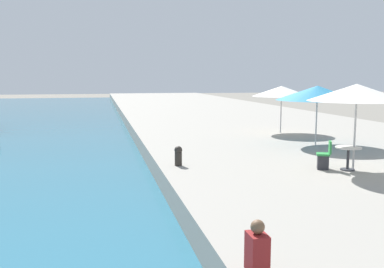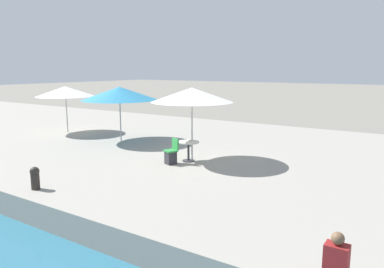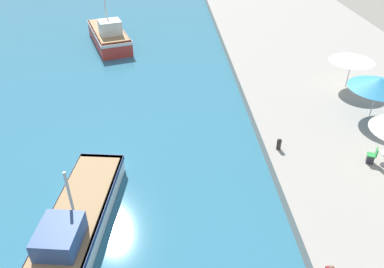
{
  "view_description": "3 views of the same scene",
  "coord_description": "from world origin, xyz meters",
  "views": [
    {
      "loc": [
        -1.84,
        3.48,
        3.65
      ],
      "look_at": [
        1.5,
        18.9,
        1.55
      ],
      "focal_mm": 40.0,
      "sensor_mm": 36.0,
      "label": 1
    },
    {
      "loc": [
        -5.4,
        7.83,
        4.13
      ],
      "look_at": [
        5.89,
        15.26,
        1.75
      ],
      "focal_mm": 35.0,
      "sensor_mm": 36.0,
      "label": 2
    },
    {
      "loc": [
        -5.18,
        1.01,
        12.76
      ],
      "look_at": [
        -4.0,
        18.0,
        1.35
      ],
      "focal_mm": 35.0,
      "sensor_mm": 36.0,
      "label": 3
    }
  ],
  "objects": [
    {
      "name": "cafe_umbrella_pink",
      "position": [
        5.89,
        15.26,
        3.18
      ],
      "size": [
        2.99,
        2.99,
        2.7
      ],
      "color": "#B7B7B7",
      "rests_on": "quay_promenade"
    },
    {
      "name": "cafe_umbrella_striped",
      "position": [
        7.41,
        24.23,
        2.93
      ],
      "size": [
        3.03,
        3.03,
        2.45
      ],
      "color": "#B7B7B7",
      "rests_on": "quay_promenade"
    },
    {
      "name": "cafe_table",
      "position": [
        5.73,
        15.31,
        1.28
      ],
      "size": [
        0.8,
        0.8,
        0.74
      ],
      "color": "#333338",
      "rests_on": "quay_promenade"
    },
    {
      "name": "person_at_quay",
      "position": [
        0.23,
        8.9,
        1.15
      ],
      "size": [
        0.51,
        0.36,
        0.93
      ],
      "color": "#232328",
      "rests_on": "quay_promenade"
    },
    {
      "name": "cafe_chair_left",
      "position": [
        5.07,
        15.61,
        1.07
      ],
      "size": [
        0.56,
        0.54,
        0.91
      ],
      "rotation": [
        0.0,
        0.0,
        1.15
      ],
      "color": "#2D2D33",
      "rests_on": "quay_promenade"
    },
    {
      "name": "mooring_bollard",
      "position": [
        0.65,
        17.12,
        1.1
      ],
      "size": [
        0.26,
        0.26,
        0.65
      ],
      "color": "#2D2823",
      "rests_on": "quay_promenade"
    },
    {
      "name": "cafe_umbrella_white",
      "position": [
        7.23,
        20.16,
        2.98
      ],
      "size": [
        3.51,
        3.51,
        2.55
      ],
      "color": "#B7B7B7",
      "rests_on": "quay_promenade"
    },
    {
      "name": "quay_promenade",
      "position": [
        8.0,
        37.0,
        0.37
      ],
      "size": [
        16.0,
        90.0,
        0.75
      ],
      "color": "gray",
      "rests_on": "ground_plane"
    }
  ]
}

